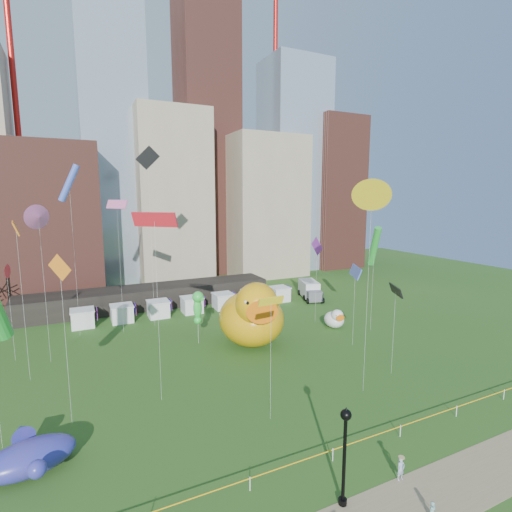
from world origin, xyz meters
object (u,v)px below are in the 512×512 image
big_duck (252,315)px  lamppost (345,446)px  whale_inflatable (29,455)px  woman (401,469)px  small_duck (335,319)px  box_truck (310,290)px  toddler (432,509)px  seahorse_purple (252,316)px  seahorse_green (198,305)px

big_duck → lamppost: big_duck is taller
whale_inflatable → woman: size_ratio=4.80×
big_duck → lamppost: 24.05m
small_duck → box_truck: bearing=80.9°
small_duck → woman: small_duck is taller
small_duck → toddler: size_ratio=4.19×
small_duck → box_truck: 15.07m
seahorse_purple → woman: bearing=-75.2°
big_duck → seahorse_purple: 1.76m
whale_inflatable → lamppost: lamppost is taller
lamppost → box_truck: bearing=58.9°
box_truck → toddler: size_ratio=8.11×
big_duck → toddler: big_duck is taller
box_truck → whale_inflatable: bearing=-127.3°
lamppost → whale_inflatable: bearing=146.5°
seahorse_purple → woman: seahorse_purple is taller
big_duck → whale_inflatable: 25.14m
small_duck → woman: 27.78m
lamppost → toddler: lamppost is taller
lamppost → toddler: bearing=-36.2°
big_duck → toddler: (-1.54, -26.25, -3.21)m
lamppost → toddler: 5.69m
small_duck → seahorse_purple: (-11.78, 0.64, 1.88)m
small_duck → whale_inflatable: (-33.97, -13.61, -0.15)m
small_duck → toddler: (-13.98, -27.13, -0.77)m
big_duck → seahorse_green: size_ratio=1.77×
big_duck → box_truck: (17.85, 14.96, -2.18)m
toddler → seahorse_purple: bearing=74.0°
seahorse_purple → lamppost: 25.70m
big_duck → woman: big_duck is taller
big_duck → seahorse_purple: bearing=79.5°
small_duck → whale_inflatable: 36.60m
big_duck → toddler: 26.48m
small_duck → toddler: small_duck is taller
small_duck → seahorse_purple: bearing=-171.2°
lamppost → box_truck: (23.20, 38.41, -2.13)m
lamppost → woman: size_ratio=4.08×
big_duck → woman: bearing=-79.4°
small_duck → seahorse_purple: 11.95m
small_duck → lamppost: bearing=-114.3°
box_truck → seahorse_purple: bearing=-124.4°
whale_inflatable → toddler: 24.14m
lamppost → woman: bearing=0.0°
seahorse_green → seahorse_purple: 6.60m
small_duck → whale_inflatable: bearing=-146.3°
woman → lamppost: bearing=-178.7°
toddler → big_duck: bearing=75.2°
whale_inflatable → woman: whale_inflatable is taller
big_duck → small_duck: big_duck is taller
small_duck → lamppost: lamppost is taller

